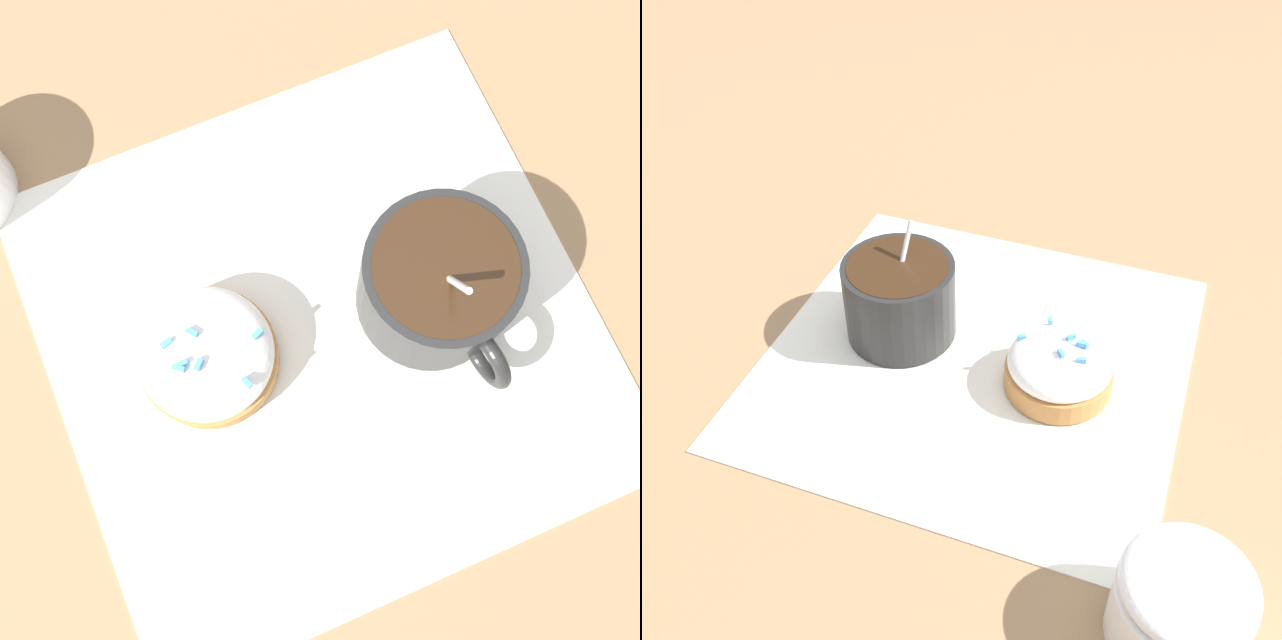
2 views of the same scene
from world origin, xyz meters
The scene contains 4 objects.
ground_plane centered at (0.00, 0.00, 0.00)m, with size 3.00×3.00×0.00m, color #93704C.
paper_napkin centered at (0.00, 0.00, 0.00)m, with size 0.37×0.37×0.00m.
coffee_cup centered at (0.07, 0.00, 0.04)m, with size 0.09×0.12×0.10m.
frosted_pastry centered at (-0.07, 0.00, 0.02)m, with size 0.09×0.09×0.05m.
Camera 1 is at (-0.03, -0.10, 0.46)m, focal length 42.00 mm.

